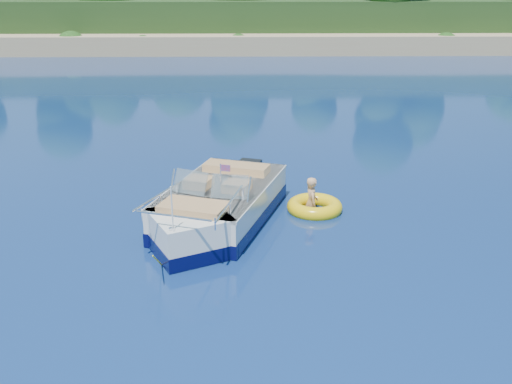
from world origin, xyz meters
TOP-DOWN VIEW (x-y plane):
  - ground at (0.00, 0.00)m, footprint 160.00×160.00m
  - shoreline at (0.00, 63.77)m, footprint 170.00×59.00m
  - motorboat at (-0.70, 1.19)m, footprint 3.47×6.06m
  - tow_tube at (1.85, 2.11)m, footprint 1.91×1.91m
  - boy at (1.75, 2.16)m, footprint 0.46×0.84m

SIDE VIEW (x-z plane):
  - ground at x=0.00m, z-range 0.00..0.00m
  - boy at x=1.75m, z-range -0.79..0.79m
  - tow_tube at x=1.85m, z-range -0.09..0.29m
  - motorboat at x=-0.70m, z-range -0.64..1.45m
  - shoreline at x=0.00m, z-range -2.02..3.98m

